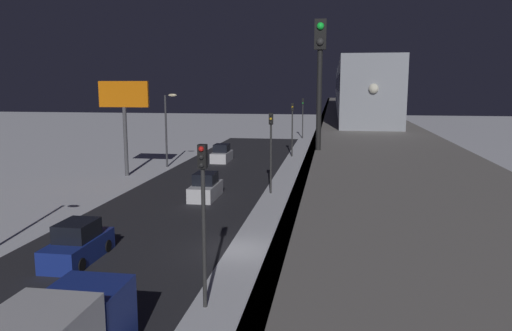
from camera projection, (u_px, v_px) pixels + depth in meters
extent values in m
plane|color=white|center=(236.00, 250.00, 26.09)|extent=(240.00, 240.00, 0.00)
cube|color=#28282D|center=(128.00, 244.00, 27.00)|extent=(11.00, 108.05, 0.01)
cube|color=gray|center=(368.00, 135.00, 24.11)|extent=(5.00, 108.05, 0.80)
cube|color=#38383D|center=(319.00, 135.00, 24.47)|extent=(0.24, 105.88, 0.80)
cylinder|color=gray|center=(345.00, 126.00, 69.80)|extent=(1.40, 1.40, 5.75)
cylinder|color=gray|center=(348.00, 137.00, 54.75)|extent=(1.40, 1.40, 5.75)
cylinder|color=gray|center=(354.00, 157.00, 39.69)|extent=(1.40, 1.40, 5.75)
cylinder|color=gray|center=(366.00, 201.00, 24.64)|extent=(1.40, 1.40, 5.75)
cube|color=#999EA8|center=(362.00, 90.00, 30.50)|extent=(2.90, 18.00, 3.40)
cube|color=black|center=(362.00, 83.00, 30.44)|extent=(2.94, 16.20, 0.90)
cube|color=#999EA8|center=(351.00, 88.00, 48.64)|extent=(2.90, 18.00, 3.40)
cube|color=black|center=(351.00, 84.00, 48.58)|extent=(2.94, 16.20, 0.90)
sphere|color=white|center=(374.00, 88.00, 21.65)|extent=(0.44, 0.44, 0.44)
cylinder|color=black|center=(319.00, 99.00, 15.41)|extent=(0.16, 0.16, 3.20)
cube|color=black|center=(320.00, 34.00, 15.10)|extent=(0.36, 0.28, 0.90)
sphere|color=#19F23F|center=(320.00, 26.00, 14.90)|extent=(0.22, 0.22, 0.22)
sphere|color=#333333|center=(320.00, 42.00, 14.98)|extent=(0.22, 0.22, 0.22)
cube|color=navy|center=(78.00, 250.00, 24.45)|extent=(1.80, 4.44, 1.10)
cube|color=black|center=(77.00, 230.00, 24.29)|extent=(1.58, 2.13, 0.87)
cylinder|color=black|center=(81.00, 265.00, 23.02)|extent=(0.20, 0.64, 0.64)
cylinder|color=black|center=(47.00, 263.00, 23.28)|extent=(0.20, 0.64, 0.64)
cylinder|color=black|center=(107.00, 246.00, 25.70)|extent=(0.20, 0.64, 0.64)
cylinder|color=black|center=(76.00, 244.00, 25.96)|extent=(0.20, 0.64, 0.64)
cube|color=silver|center=(222.00, 157.00, 55.86)|extent=(1.80, 4.05, 1.10)
cube|color=black|center=(222.00, 148.00, 55.70)|extent=(1.58, 1.94, 0.87)
cube|color=silver|center=(206.00, 191.00, 37.84)|extent=(1.80, 4.22, 1.10)
cube|color=black|center=(205.00, 178.00, 37.68)|extent=(1.58, 2.02, 0.87)
cube|color=navy|center=(89.00, 321.00, 15.68)|extent=(2.30, 2.20, 2.40)
cylinder|color=#2D2D2D|center=(204.00, 239.00, 18.96)|extent=(0.16, 0.16, 5.50)
cube|color=black|center=(203.00, 156.00, 18.44)|extent=(0.32, 0.32, 0.90)
sphere|color=red|center=(201.00, 149.00, 18.22)|extent=(0.20, 0.20, 0.20)
sphere|color=black|center=(201.00, 157.00, 18.27)|extent=(0.20, 0.20, 0.20)
sphere|color=black|center=(201.00, 165.00, 18.32)|extent=(0.20, 0.20, 0.20)
cylinder|color=#2D2D2D|center=(271.00, 159.00, 39.19)|extent=(0.16, 0.16, 5.50)
cube|color=black|center=(271.00, 119.00, 38.67)|extent=(0.32, 0.32, 0.90)
sphere|color=black|center=(271.00, 115.00, 38.45)|extent=(0.20, 0.20, 0.20)
sphere|color=yellow|center=(271.00, 119.00, 38.50)|extent=(0.20, 0.20, 0.20)
sphere|color=black|center=(271.00, 123.00, 38.55)|extent=(0.20, 0.20, 0.20)
cylinder|color=#2D2D2D|center=(292.00, 134.00, 59.42)|extent=(0.16, 0.16, 5.50)
cube|color=black|center=(292.00, 107.00, 58.90)|extent=(0.32, 0.32, 0.90)
sphere|color=black|center=(292.00, 104.00, 58.68)|extent=(0.20, 0.20, 0.20)
sphere|color=yellow|center=(292.00, 107.00, 58.73)|extent=(0.20, 0.20, 0.20)
sphere|color=black|center=(292.00, 110.00, 58.78)|extent=(0.20, 0.20, 0.20)
cylinder|color=#2D2D2D|center=(303.00, 121.00, 79.65)|extent=(0.16, 0.16, 5.50)
cube|color=black|center=(303.00, 101.00, 79.13)|extent=(0.32, 0.32, 0.90)
sphere|color=black|center=(303.00, 99.00, 78.91)|extent=(0.20, 0.20, 0.20)
sphere|color=black|center=(303.00, 101.00, 78.96)|extent=(0.20, 0.20, 0.20)
sphere|color=#19E53F|center=(303.00, 103.00, 79.00)|extent=(0.20, 0.20, 0.20)
cylinder|color=#4C4C51|center=(126.00, 142.00, 46.77)|extent=(0.36, 0.36, 6.50)
cube|color=orange|center=(124.00, 94.00, 46.06)|extent=(4.80, 0.30, 2.40)
cylinder|color=#38383D|center=(166.00, 131.00, 51.73)|extent=(0.20, 0.20, 7.50)
ellipsoid|color=#F4E5B2|center=(173.00, 95.00, 51.00)|extent=(0.90, 0.44, 0.30)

